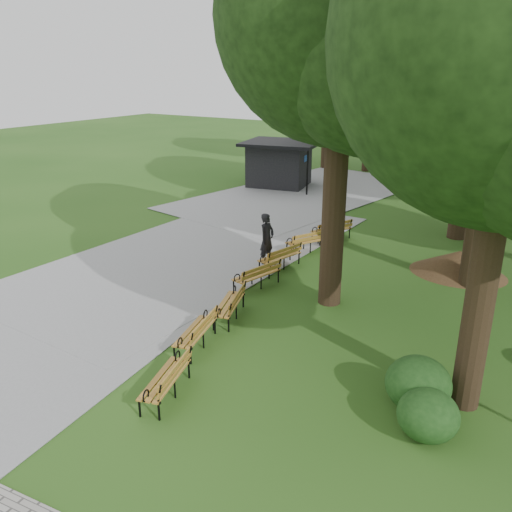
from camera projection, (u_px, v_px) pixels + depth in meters
The scene contains 17 objects.
ground at pixel (236, 299), 16.68m from camera, with size 100.00×100.00×0.00m, color #265017.
path at pixel (195, 250), 21.06m from camera, with size 12.00×38.00×0.06m, color gray.
person at pixel (267, 239), 19.37m from camera, with size 0.70×0.46×1.92m, color black.
kiosk at pixel (279, 164), 31.93m from camera, with size 4.37×3.80×2.73m, color black, non-canonical shape.
lamp_post at pixel (338, 171), 25.20m from camera, with size 0.32×0.32×3.10m.
dirt_mound at pixel (459, 262), 18.62m from camera, with size 2.79×2.79×0.84m, color #47301C.
bench_0 at pixel (165, 379), 11.64m from camera, with size 1.90×0.64×0.88m, color #B6792A, non-canonical shape.
bench_1 at pixel (195, 332), 13.72m from camera, with size 1.90×0.64×0.88m, color #B6792A, non-canonical shape.
bench_2 at pixel (229, 304), 15.29m from camera, with size 1.90×0.64×0.88m, color #B6792A, non-canonical shape.
bench_3 at pixel (256, 275), 17.45m from camera, with size 1.90×0.64×0.88m, color #B6792A, non-canonical shape.
bench_4 at pixel (280, 257), 19.11m from camera, with size 1.90×0.64×0.88m, color #B6792A, non-canonical shape.
bench_5 at pixel (307, 241), 20.83m from camera, with size 1.90×0.64×0.88m, color #B6792A, non-canonical shape.
bench_6 at pixel (331, 230), 22.21m from camera, with size 1.90×0.64×0.88m, color #B6792A, non-canonical shape.
lawn_tree_0 at pixel (344, 16), 13.70m from camera, with size 6.87×6.87×11.66m.
lawn_tree_1 at pixel (499, 70), 15.39m from camera, with size 5.28×5.28×9.55m.
shrub_0 at pixel (415, 407), 11.40m from camera, with size 1.39×1.39×1.19m, color #193D14.
shrub_2 at pixel (425, 437), 10.50m from camera, with size 1.21×1.21×1.03m, color #193D14.
Camera 1 is at (8.58, -12.59, 6.97)m, focal length 37.00 mm.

